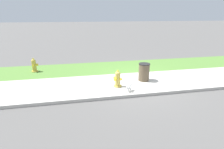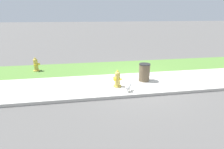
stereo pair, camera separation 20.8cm
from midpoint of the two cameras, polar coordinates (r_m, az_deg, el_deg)
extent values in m
plane|color=#5B5956|center=(7.98, 9.60, -2.55)|extent=(120.00, 120.00, 0.00)
cube|color=#BCB7AD|center=(7.97, 9.60, -2.51)|extent=(18.00, 2.53, 0.01)
cube|color=#568438|center=(10.22, 5.21, 2.59)|extent=(18.00, 2.43, 0.01)
cube|color=#BCB7AD|center=(6.80, 13.22, -6.23)|extent=(18.00, 0.16, 0.12)
cylinder|color=gold|center=(10.21, -22.84, 1.21)|extent=(0.33, 0.33, 0.05)
cylinder|color=gold|center=(10.13, -23.05, 2.77)|extent=(0.21, 0.21, 0.53)
sphere|color=gold|center=(10.06, -23.25, 4.21)|extent=(0.22, 0.22, 0.22)
cube|color=yellow|center=(10.03, -23.34, 4.91)|extent=(0.06, 0.06, 0.06)
cylinder|color=yellow|center=(10.25, -22.84, 3.35)|extent=(0.10, 0.10, 0.09)
cylinder|color=yellow|center=(9.97, -23.36, 2.87)|extent=(0.10, 0.10, 0.09)
cylinder|color=yellow|center=(10.06, -22.26, 3.15)|extent=(0.11, 0.13, 0.12)
cylinder|color=gold|center=(7.42, 2.57, -3.77)|extent=(0.34, 0.34, 0.05)
cylinder|color=gold|center=(7.32, 2.60, -1.74)|extent=(0.22, 0.22, 0.51)
sphere|color=gold|center=(7.23, 2.63, 0.16)|extent=(0.23, 0.23, 0.23)
cube|color=yellow|center=(7.19, 2.65, 1.14)|extent=(0.08, 0.08, 0.06)
cylinder|color=yellow|center=(7.21, 3.58, -1.56)|extent=(0.13, 0.13, 0.09)
cylinder|color=yellow|center=(7.38, 1.65, -1.02)|extent=(0.13, 0.13, 0.09)
cylinder|color=yellow|center=(7.18, 1.85, -1.64)|extent=(0.15, 0.16, 0.12)
ellipsoid|color=white|center=(6.83, 6.05, -4.21)|extent=(0.32, 0.36, 0.17)
sphere|color=white|center=(6.99, 6.56, -3.39)|extent=(0.14, 0.14, 0.14)
sphere|color=black|center=(7.05, 6.73, -3.25)|extent=(0.03, 0.03, 0.03)
cone|color=white|center=(6.97, 6.31, -2.63)|extent=(0.07, 0.07, 0.06)
cone|color=white|center=(6.95, 6.91, -2.73)|extent=(0.07, 0.07, 0.06)
cylinder|color=white|center=(6.99, 5.89, -5.00)|extent=(0.05, 0.05, 0.13)
cylinder|color=white|center=(6.97, 6.64, -5.13)|extent=(0.05, 0.05, 0.13)
cylinder|color=white|center=(6.82, 5.35, -5.65)|extent=(0.05, 0.05, 0.13)
cylinder|color=white|center=(6.79, 6.12, -5.78)|extent=(0.05, 0.05, 0.13)
cylinder|color=white|center=(6.65, 5.58, -4.35)|extent=(0.04, 0.04, 0.10)
cylinder|color=brown|center=(8.06, 11.22, 0.55)|extent=(0.49, 0.49, 0.78)
cylinder|color=black|center=(7.94, 11.41, 3.32)|extent=(0.51, 0.51, 0.03)
camera|label=1|loc=(0.10, -89.22, 0.27)|focal=28.00mm
camera|label=2|loc=(0.10, 90.78, -0.27)|focal=28.00mm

